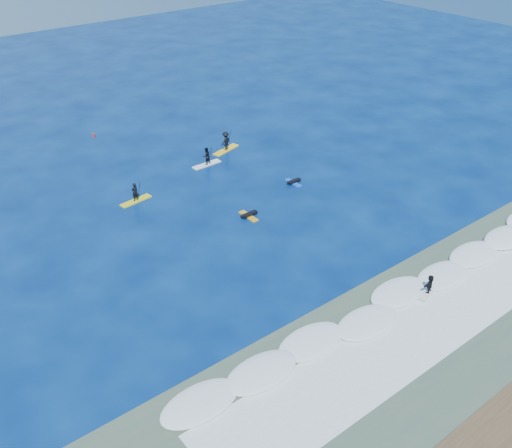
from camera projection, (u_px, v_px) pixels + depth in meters
ground at (293, 237)px, 45.18m from camera, size 160.00×160.00×0.00m
shallow_water at (440, 333)px, 35.79m from camera, size 90.00×13.00×0.01m
breaking_wave at (391, 301)px, 38.48m from camera, size 40.00×6.00×0.30m
whitewater at (427, 325)px, 36.46m from camera, size 34.00×5.00×0.02m
sup_paddler_left at (135, 195)px, 49.75m from camera, size 3.00×1.10×2.06m
sup_paddler_center at (206, 158)px, 55.87m from camera, size 3.05×0.85×2.12m
sup_paddler_right at (226, 142)px, 58.74m from camera, size 3.46×1.74×2.36m
prone_paddler_near at (249, 215)px, 47.79m from camera, size 1.65×2.08×0.44m
prone_paddler_far at (293, 182)px, 52.89m from camera, size 1.57×1.98×0.41m
wave_surfer at (430, 285)px, 38.64m from camera, size 2.10×1.03×1.46m
marker_buoy at (93, 135)px, 62.03m from camera, size 0.24×0.24×0.59m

